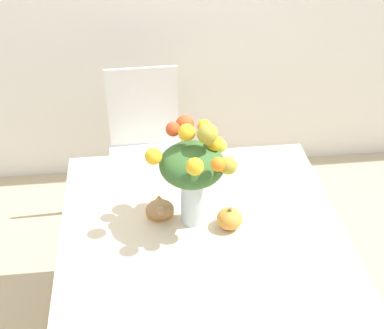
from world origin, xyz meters
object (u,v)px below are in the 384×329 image
(pumpkin, at_px, (230,219))
(turkey_figurine, at_px, (160,206))
(dining_chair_near_window, at_px, (146,151))
(flower_vase, at_px, (193,167))

(pumpkin, height_order, turkey_figurine, same)
(pumpkin, xyz_separation_m, dining_chair_near_window, (-0.31, 0.95, -0.27))
(flower_vase, relative_size, pumpkin, 4.43)
(pumpkin, relative_size, dining_chair_near_window, 0.11)
(pumpkin, bearing_deg, dining_chair_near_window, 107.94)
(flower_vase, relative_size, dining_chair_near_window, 0.49)
(turkey_figurine, distance_m, dining_chair_near_window, 0.89)
(flower_vase, bearing_deg, turkey_figurine, 161.38)
(turkey_figurine, xyz_separation_m, dining_chair_near_window, (-0.03, 0.84, -0.28))
(flower_vase, xyz_separation_m, turkey_figurine, (-0.14, 0.05, -0.22))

